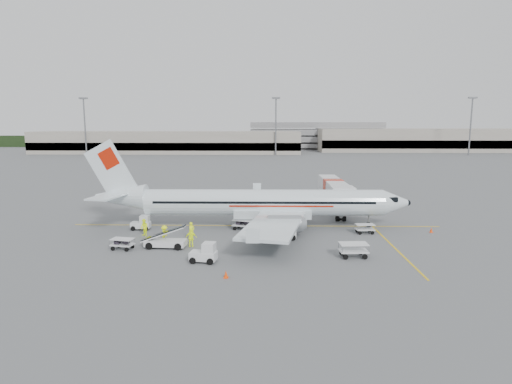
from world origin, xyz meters
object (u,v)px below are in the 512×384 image
tug_aft (141,222)px  jet_bridge (333,196)px  aircraft (264,185)px  belt_loader (166,234)px  tug_mid (203,252)px  tug_fore (283,231)px

tug_aft → jet_bridge: bearing=23.3°
aircraft → belt_loader: size_ratio=6.92×
jet_bridge → belt_loader: jet_bridge is taller
aircraft → tug_mid: size_ratio=15.88×
jet_bridge → tug_fore: bearing=-117.3°
aircraft → jet_bridge: aircraft is taller
tug_mid → tug_aft: bearing=135.8°
tug_fore → tug_aft: 16.87m
tug_mid → aircraft: bearing=76.1°
aircraft → belt_loader: 13.55m
belt_loader → tug_fore: size_ratio=2.17×
tug_mid → tug_aft: (-8.99, 11.64, -0.06)m
jet_bridge → belt_loader: bearing=-137.2°
aircraft → jet_bridge: bearing=44.2°
tug_fore → tug_mid: 10.66m
jet_bridge → belt_loader: size_ratio=3.23×
jet_bridge → tug_aft: size_ratio=7.91×
aircraft → tug_mid: aircraft is taller
tug_mid → tug_fore: bearing=54.1°
belt_loader → tug_mid: (4.37, -4.38, -0.54)m
belt_loader → jet_bridge: bearing=47.7°
aircraft → belt_loader: bearing=-138.2°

